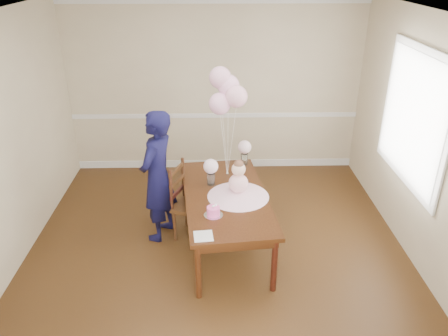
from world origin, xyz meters
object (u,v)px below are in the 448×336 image
(dining_chair_seat, at_px, (192,206))
(woman, at_px, (158,177))
(birthday_cake, at_px, (213,211))
(dining_table_top, at_px, (226,197))

(dining_chair_seat, xyz_separation_m, woman, (-0.40, 0.03, 0.39))
(birthday_cake, distance_m, dining_chair_seat, 0.77)
(dining_table_top, height_order, birthday_cake, birthday_cake)
(dining_table_top, bearing_deg, dining_chair_seat, 145.69)
(dining_table_top, height_order, woman, woman)
(birthday_cake, relative_size, woman, 0.09)
(woman, bearing_deg, dining_table_top, 93.59)
(dining_table_top, relative_size, birthday_cake, 13.33)
(dining_table_top, xyz_separation_m, birthday_cake, (-0.14, -0.44, 0.08))
(dining_table_top, relative_size, woman, 1.14)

